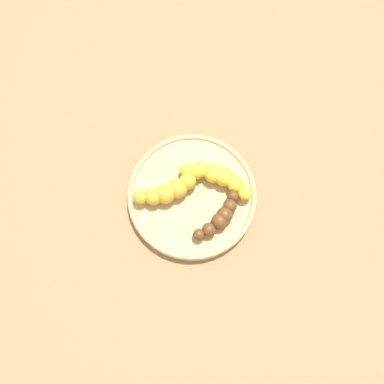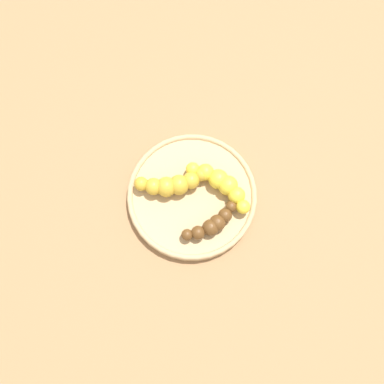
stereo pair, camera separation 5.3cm
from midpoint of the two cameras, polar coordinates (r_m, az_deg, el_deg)
The scene contains 5 objects.
ground_plane at distance 0.80m, azimuth 1.90°, elevation -0.96°, with size 2.40×2.40×0.00m, color #936D47.
fruit_bowl at distance 0.79m, azimuth 1.93°, elevation -0.74°, with size 0.23×0.23×0.02m.
banana_spotted at distance 0.76m, azimuth -0.60°, elevation 0.80°, with size 0.13×0.06×0.04m.
banana_overripe at distance 0.75m, azimuth 4.61°, elevation -4.48°, with size 0.11×0.04×0.03m.
banana_yellow at distance 0.77m, azimuth 5.80°, elevation 0.89°, with size 0.07×0.13×0.04m.
Camera 2 is at (0.09, 0.18, 0.77)m, focal length 40.90 mm.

